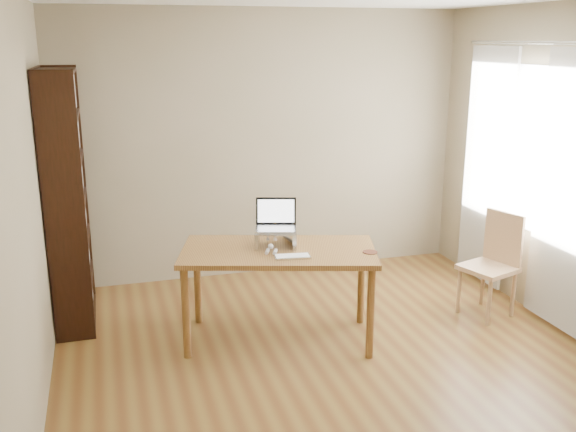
% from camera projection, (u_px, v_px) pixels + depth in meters
% --- Properties ---
extents(room, '(4.04, 4.54, 2.64)m').
position_uv_depth(room, '(353.00, 197.00, 4.22)').
color(room, brown).
rests_on(room, ground).
extents(bookshelf, '(0.30, 0.90, 2.10)m').
position_uv_depth(bookshelf, '(67.00, 199.00, 5.21)').
color(bookshelf, black).
rests_on(bookshelf, ground).
extents(curtains, '(0.03, 1.90, 2.25)m').
position_uv_depth(curtains, '(523.00, 176.00, 5.50)').
color(curtains, white).
rests_on(curtains, ground).
extents(desk, '(1.63, 1.13, 0.75)m').
position_uv_depth(desk, '(279.00, 260.00, 4.94)').
color(desk, brown).
rests_on(desk, ground).
extents(laptop_stand, '(0.32, 0.25, 0.13)m').
position_uv_depth(laptop_stand, '(276.00, 236.00, 4.97)').
color(laptop_stand, silver).
rests_on(laptop_stand, desk).
extents(laptop, '(0.36, 0.34, 0.22)m').
position_uv_depth(laptop, '(274.00, 221.00, 4.99)').
color(laptop, silver).
rests_on(laptop, laptop_stand).
extents(keyboard, '(0.28, 0.15, 0.02)m').
position_uv_depth(keyboard, '(292.00, 257.00, 4.72)').
color(keyboard, silver).
rests_on(keyboard, desk).
extents(coaster, '(0.11, 0.11, 0.01)m').
position_uv_depth(coaster, '(370.00, 252.00, 4.84)').
color(coaster, '#4F281B').
rests_on(coaster, desk).
extents(cat, '(0.23, 0.47, 0.14)m').
position_uv_depth(cat, '(272.00, 238.00, 5.00)').
color(cat, '#464037').
rests_on(cat, desk).
extents(chair, '(0.50, 0.50, 0.89)m').
position_uv_depth(chair, '(496.00, 261.00, 5.46)').
color(chair, tan).
rests_on(chair, ground).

